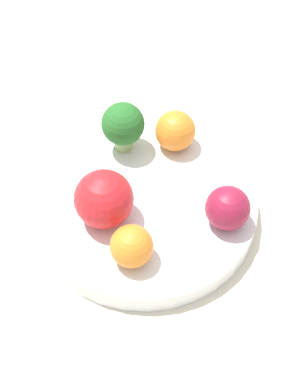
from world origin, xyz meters
The scene contains 8 objects.
ground_plane centered at (0.00, 0.00, 0.00)m, with size 6.00×6.00×0.00m, color gray.
table_surface centered at (0.00, 0.00, 0.01)m, with size 1.20×1.20×0.02m.
bowl centered at (0.00, 0.00, 0.03)m, with size 0.25×0.25×0.03m.
broccoli centered at (-0.07, 0.04, 0.08)m, with size 0.05×0.05×0.06m.
apple_red centered at (0.09, 0.04, 0.07)m, with size 0.05×0.05×0.05m.
apple_green centered at (-0.01, -0.05, 0.08)m, with size 0.06×0.06×0.06m.
orange_front centered at (-0.03, 0.08, 0.07)m, with size 0.05×0.05×0.05m.
orange_back centered at (0.04, -0.07, 0.07)m, with size 0.04×0.04×0.04m.
Camera 1 is at (0.25, -0.27, 0.51)m, focal length 50.00 mm.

